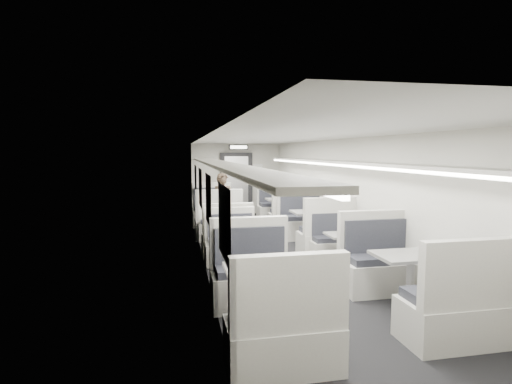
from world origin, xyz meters
name	(u,v)px	position (x,y,z in m)	size (l,w,h in m)	color
room	(281,200)	(0.00, 0.00, 1.20)	(3.24, 12.24, 2.64)	black
booth_left_a	(215,216)	(-1.00, 3.08, 0.41)	(1.13, 2.30, 1.23)	beige
booth_left_b	(223,230)	(-1.00, 1.31, 0.37)	(1.02, 2.07, 1.11)	beige
booth_left_c	(236,255)	(-1.00, -0.78, 0.35)	(0.97, 1.97, 1.06)	beige
booth_left_d	(265,299)	(-1.00, -3.03, 0.40)	(1.11, 2.26, 1.21)	beige
booth_right_a	(282,212)	(1.00, 3.62, 0.40)	(1.10, 2.23, 1.19)	beige
booth_right_b	(313,228)	(1.00, 0.96, 0.41)	(1.13, 2.30, 1.23)	beige
booth_right_c	(349,252)	(1.00, -0.97, 0.35)	(0.96, 1.95, 1.04)	beige
booth_right_d	(410,283)	(1.00, -2.87, 0.41)	(1.13, 2.28, 1.22)	beige
passenger	(223,205)	(-0.86, 2.37, 0.80)	(0.59, 0.38, 1.61)	black
window_a	(196,181)	(-1.49, 3.40, 1.35)	(0.02, 1.18, 0.84)	black
window_b	(200,188)	(-1.49, 1.20, 1.35)	(0.02, 1.18, 0.84)	black
window_c	(208,200)	(-1.49, -1.00, 1.35)	(0.02, 1.18, 0.84)	black
window_d	(224,223)	(-1.49, -3.20, 1.35)	(0.02, 1.18, 0.84)	black
luggage_rack_left	(219,164)	(-1.24, -0.30, 1.92)	(0.46, 10.40, 0.09)	beige
luggage_rack_right	(348,163)	(1.24, -0.30, 1.92)	(0.46, 10.40, 0.09)	beige
vestibule_door	(236,184)	(0.00, 5.93, 1.04)	(1.10, 0.13, 2.10)	black
exit_sign	(238,147)	(0.00, 5.44, 2.28)	(0.62, 0.12, 0.16)	black
wall_notice	(258,170)	(0.75, 5.92, 1.50)	(0.32, 0.02, 0.40)	silver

